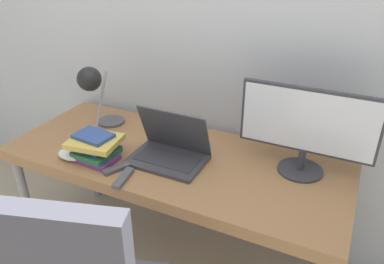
% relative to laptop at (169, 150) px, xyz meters
% --- Properties ---
extents(wall_back, '(8.00, 0.05, 2.60)m').
position_rel_laptop_xyz_m(wall_back, '(-0.00, 0.46, 0.52)').
color(wall_back, silver).
rests_on(wall_back, ground_plane).
extents(desk, '(1.76, 0.71, 0.72)m').
position_rel_laptop_xyz_m(desk, '(-0.00, 0.04, -0.11)').
color(desk, '#996B42').
rests_on(desk, ground_plane).
extents(laptop, '(0.37, 0.26, 0.26)m').
position_rel_laptop_xyz_m(laptop, '(0.00, 0.00, 0.00)').
color(laptop, '#38383D').
rests_on(laptop, desk).
extents(monitor, '(0.61, 0.21, 0.42)m').
position_rel_laptop_xyz_m(monitor, '(0.61, 0.18, 0.18)').
color(monitor, '#333338').
rests_on(monitor, desk).
extents(desk_lamp, '(0.16, 0.29, 0.39)m').
position_rel_laptop_xyz_m(desk_lamp, '(-0.52, 0.09, 0.22)').
color(desk_lamp, '#4C4C51').
rests_on(desk_lamp, desk).
extents(book_stack, '(0.26, 0.23, 0.13)m').
position_rel_laptop_xyz_m(book_stack, '(-0.34, -0.15, 0.01)').
color(book_stack, '#753384').
rests_on(book_stack, desk).
extents(tv_remote, '(0.07, 0.16, 0.02)m').
position_rel_laptop_xyz_m(tv_remote, '(-0.11, -0.25, -0.04)').
color(tv_remote, '#4C4C51').
rests_on(tv_remote, desk).
extents(media_remote, '(0.10, 0.14, 0.02)m').
position_rel_laptop_xyz_m(media_remote, '(-0.18, -0.20, -0.04)').
color(media_remote, '#4C4C51').
rests_on(media_remote, desk).
extents(game_controller, '(0.16, 0.11, 0.04)m').
position_rel_laptop_xyz_m(game_controller, '(-0.45, -0.20, -0.03)').
color(game_controller, white).
rests_on(game_controller, desk).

